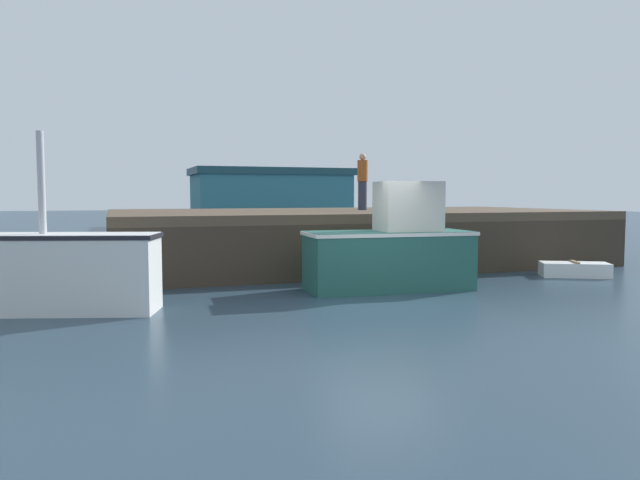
% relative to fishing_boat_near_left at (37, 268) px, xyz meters
% --- Properties ---
extents(ground, '(120.00, 160.00, 0.10)m').
position_rel_fishing_boat_near_left_xyz_m(ground, '(6.59, -1.07, -0.90)').
color(ground, '#283D4C').
extents(pier, '(14.95, 7.64, 1.70)m').
position_rel_fishing_boat_near_left_xyz_m(pier, '(8.67, 5.28, 0.57)').
color(pier, brown).
rests_on(pier, ground).
extents(fishing_boat_near_left, '(4.37, 2.24, 3.35)m').
position_rel_fishing_boat_near_left_xyz_m(fishing_boat_near_left, '(0.00, 0.00, 0.00)').
color(fishing_boat_near_left, silver).
rests_on(fishing_boat_near_left, ground).
extents(fishing_boat_near_right, '(3.93, 1.73, 2.50)m').
position_rel_fishing_boat_near_left_xyz_m(fishing_boat_near_right, '(7.43, 0.31, 0.08)').
color(fishing_boat_near_right, '#23564C').
rests_on(fishing_boat_near_right, ground).
extents(rowboat, '(1.88, 1.46, 0.42)m').
position_rel_fishing_boat_near_left_xyz_m(rowboat, '(13.03, 0.69, -0.66)').
color(rowboat, white).
rests_on(rowboat, ground).
extents(dockworker, '(0.34, 0.34, 1.85)m').
position_rel_fishing_boat_near_left_xyz_m(dockworker, '(9.14, 6.04, 1.78)').
color(dockworker, '#2D3342').
rests_on(dockworker, pier).
extents(warehouse, '(11.36, 5.77, 4.11)m').
position_rel_fishing_boat_near_left_xyz_m(warehouse, '(12.36, 30.57, 1.22)').
color(warehouse, '#2D6B7A').
rests_on(warehouse, ground).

